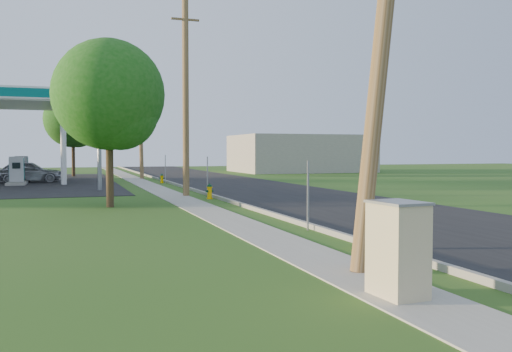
{
  "coord_description": "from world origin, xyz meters",
  "views": [
    {
      "loc": [
        -6.18,
        -9.82,
        2.27
      ],
      "look_at": [
        0.0,
        8.0,
        1.4
      ],
      "focal_mm": 38.0,
      "sensor_mm": 36.0,
      "label": 1
    }
  ],
  "objects": [
    {
      "name": "ground_plane",
      "position": [
        0.0,
        0.0,
        0.0
      ],
      "size": [
        140.0,
        140.0,
        0.0
      ],
      "primitive_type": "plane",
      "color": "#265416",
      "rests_on": "ground"
    },
    {
      "name": "road",
      "position": [
        4.5,
        10.0,
        0.01
      ],
      "size": [
        8.0,
        120.0,
        0.02
      ],
      "primitive_type": "cube",
      "color": "black",
      "rests_on": "ground"
    },
    {
      "name": "curb",
      "position": [
        0.5,
        10.0,
        0.07
      ],
      "size": [
        0.15,
        120.0,
        0.15
      ],
      "primitive_type": "cube",
      "color": "gray",
      "rests_on": "ground"
    },
    {
      "name": "sidewalk",
      "position": [
        -1.25,
        10.0,
        0.01
      ],
      "size": [
        1.5,
        120.0,
        0.03
      ],
      "primitive_type": "cube",
      "color": "gray",
      "rests_on": "ground"
    },
    {
      "name": "utility_pole_near",
      "position": [
        -0.6,
        -1.0,
        4.8
      ],
      "size": [
        1.4,
        0.32,
        9.48
      ],
      "color": "brown",
      "rests_on": "ground"
    },
    {
      "name": "utility_pole_mid",
      "position": [
        -0.6,
        17.0,
        4.95
      ],
      "size": [
        1.4,
        0.32,
        9.8
      ],
      "color": "brown",
      "rests_on": "ground"
    },
    {
      "name": "utility_pole_far",
      "position": [
        -0.6,
        35.0,
        4.8
      ],
      "size": [
        1.4,
        0.32,
        9.5
      ],
      "color": "brown",
      "rests_on": "ground"
    },
    {
      "name": "sign_post_near",
      "position": [
        0.25,
        4.2,
        1.0
      ],
      "size": [
        0.05,
        0.04,
        2.0
      ],
      "primitive_type": "cube",
      "color": "gray",
      "rests_on": "ground"
    },
    {
      "name": "sign_post_mid",
      "position": [
        0.25,
        16.0,
        1.0
      ],
      "size": [
        0.05,
        0.04,
        2.0
      ],
      "primitive_type": "cube",
      "color": "gray",
      "rests_on": "ground"
    },
    {
      "name": "sign_post_far",
      "position": [
        0.25,
        28.2,
        1.0
      ],
      "size": [
        0.05,
        0.04,
        2.0
      ],
      "primitive_type": "cube",
      "color": "gray",
      "rests_on": "ground"
    },
    {
      "name": "fuel_pump_ne",
      "position": [
        -9.5,
        30.0,
        0.72
      ],
      "size": [
        1.2,
        3.2,
        1.9
      ],
      "color": "gray",
      "rests_on": "ground"
    },
    {
      "name": "fuel_pump_se",
      "position": [
        -9.5,
        34.0,
        0.72
      ],
      "size": [
        1.2,
        3.2,
        1.9
      ],
      "color": "gray",
      "rests_on": "ground"
    },
    {
      "name": "price_pylon",
      "position": [
        -4.5,
        22.5,
        5.43
      ],
      "size": [
        0.34,
        2.04,
        6.85
      ],
      "color": "gray",
      "rests_on": "ground"
    },
    {
      "name": "distant_building",
      "position": [
        18.0,
        45.0,
        2.0
      ],
      "size": [
        14.0,
        10.0,
        4.0
      ],
      "primitive_type": "cube",
      "color": "gray",
      "rests_on": "ground"
    },
    {
      "name": "tree_verge",
      "position": [
        -4.51,
        12.67,
        4.36
      ],
      "size": [
        4.47,
        4.47,
        6.77
      ],
      "color": "#382A1A",
      "rests_on": "ground"
    },
    {
      "name": "tree_lot",
      "position": [
        -5.67,
        41.2,
        4.91
      ],
      "size": [
        5.03,
        5.03,
        7.63
      ],
      "color": "#382A1A",
      "rests_on": "ground"
    },
    {
      "name": "hydrant_near",
      "position": [
        0.18,
        1.03,
        0.35
      ],
      "size": [
        0.37,
        0.33,
        0.72
      ],
      "color": "yellow",
      "rests_on": "ground"
    },
    {
      "name": "hydrant_mid",
      "position": [
        0.12,
        15.06,
        0.37
      ],
      "size": [
        0.39,
        0.35,
        0.75
      ],
      "color": "#FDB905",
      "rests_on": "ground"
    },
    {
      "name": "hydrant_far",
      "position": [
        0.05,
        28.5,
        0.34
      ],
      "size": [
        0.36,
        0.32,
        0.69
      ],
      "color": "#E3A900",
      "rests_on": "ground"
    },
    {
      "name": "utility_cabinet",
      "position": [
        -1.41,
        -2.72,
        0.75
      ],
      "size": [
        0.73,
        0.92,
        1.5
      ],
      "color": "tan",
      "rests_on": "ground"
    },
    {
      "name": "car_silver",
      "position": [
        -8.94,
        32.53,
        0.79
      ],
      "size": [
        4.67,
        1.98,
        1.58
      ],
      "primitive_type": "imported",
      "rotation": [
        0.0,
        0.0,
        1.55
      ],
      "color": "#A1A3A7",
      "rests_on": "ground"
    }
  ]
}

